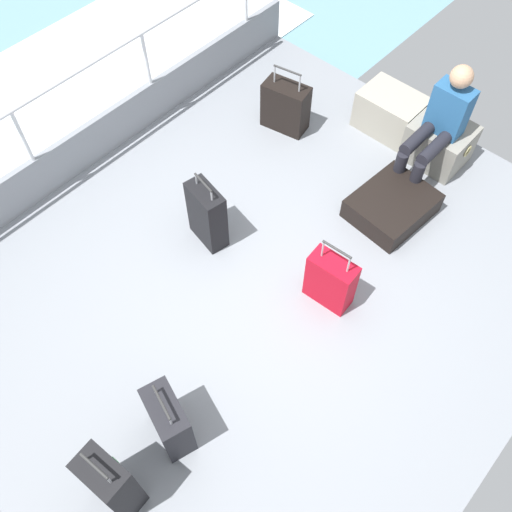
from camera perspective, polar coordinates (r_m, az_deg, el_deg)
The scene contains 13 objects.
ground_plane at distance 4.87m, azimuth 1.24°, elevation -2.33°, with size 4.40×5.20×0.06m, color gray.
gunwale_port at distance 5.79m, azimuth -15.37°, elevation 11.51°, with size 0.06×5.20×0.45m, color gray.
railing_port at distance 5.43m, azimuth -16.71°, elevation 15.65°, with size 0.04×4.20×1.02m.
sea_wake at distance 7.15m, azimuth -21.60°, elevation 13.25°, with size 12.00×12.00×0.01m.
cargo_crate_0 at distance 6.02m, azimuth 13.34°, elevation 13.89°, with size 0.65×0.44×0.41m.
cargo_crate_1 at distance 5.82m, azimuth 17.93°, elevation 10.78°, with size 0.59×0.48×0.42m.
passenger_seated at distance 5.44m, azimuth 17.97°, elevation 12.62°, with size 0.34×0.66×1.12m.
suitcase_0 at distance 4.85m, azimuth -4.94°, elevation 4.13°, with size 0.39×0.25×0.74m.
suitcase_1 at distance 3.98m, azimuth -14.42°, elevation -21.27°, with size 0.36×0.23×0.79m.
suitcase_2 at distance 5.31m, azimuth 13.51°, elevation 4.95°, with size 0.65×0.77×0.21m.
suitcase_3 at distance 5.86m, azimuth 2.99°, elevation 14.78°, with size 0.49×0.32×0.70m.
suitcase_4 at distance 4.56m, azimuth 7.51°, elevation -2.48°, with size 0.40×0.22×0.71m.
suitcase_5 at distance 4.10m, azimuth -8.78°, elevation -16.03°, with size 0.44×0.32×0.63m.
Camera 1 is at (1.63, -1.96, 4.13)m, focal length 39.76 mm.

